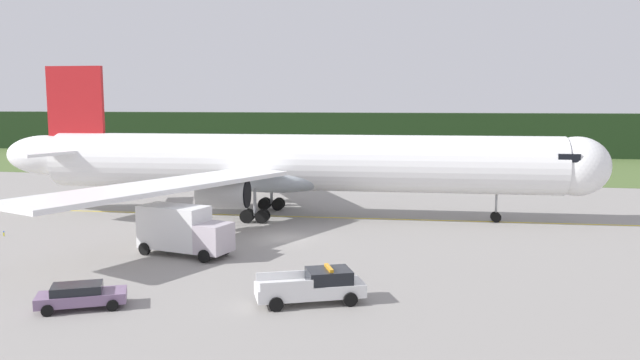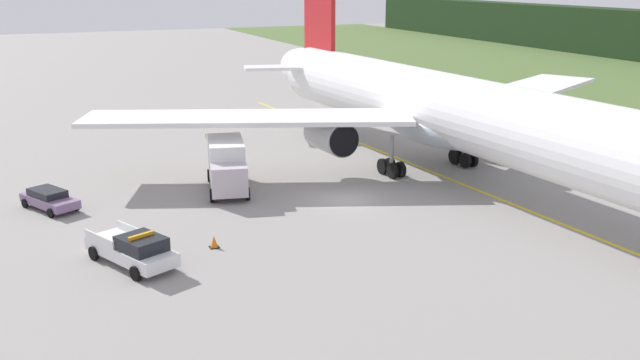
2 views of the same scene
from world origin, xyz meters
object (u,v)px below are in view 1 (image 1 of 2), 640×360
Objects in this scene: staff_car at (81,295)px; apron_cone at (317,273)px; catering_truck at (182,229)px; airliner at (291,164)px; ops_pickup_truck at (314,286)px.

apron_cone is at bearing 36.32° from staff_car.
catering_truck is 11.90m from staff_car.
airliner reaches higher than apron_cone.
airliner reaches higher than catering_truck.
catering_truck is (-11.37, 8.35, 0.92)m from ops_pickup_truck.
airliner is 9.34× the size of ops_pickup_truck.
catering_truck is (-3.78, -16.00, -3.18)m from airliner.
staff_car reaches higher than apron_cone.
ops_pickup_truck is at bearing -79.54° from apron_cone.
ops_pickup_truck is at bearing -72.67° from airliner.
airliner is 16.74m from catering_truck.
ops_pickup_truck reaches higher than apron_cone.
airliner is at bearing 107.33° from ops_pickup_truck.
apron_cone is at bearing -71.17° from airliner.
apron_cone is at bearing -19.98° from catering_truck.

